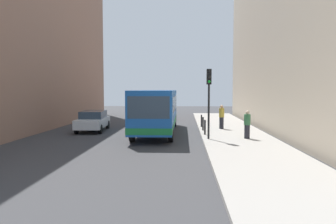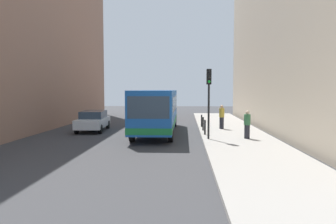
{
  "view_description": "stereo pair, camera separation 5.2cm",
  "coord_description": "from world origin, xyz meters",
  "px_view_note": "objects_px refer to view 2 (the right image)",
  "views": [
    {
      "loc": [
        2.15,
        -20.11,
        3.04
      ],
      "look_at": [
        1.08,
        0.46,
        1.62
      ],
      "focal_mm": 34.62,
      "sensor_mm": 36.0,
      "label": 1
    },
    {
      "loc": [
        2.2,
        -20.11,
        3.04
      ],
      "look_at": [
        1.08,
        0.46,
        1.62
      ],
      "focal_mm": 34.62,
      "sensor_mm": 36.0,
      "label": 2
    }
  ],
  "objects_px": {
    "pedestrian_near_signal": "(247,125)",
    "traffic_light": "(209,90)",
    "car_beside_bus": "(93,120)",
    "bus": "(157,108)",
    "pedestrian_mid_sidewalk": "(222,117)",
    "bollard_mid": "(203,124)",
    "bollard_far": "(202,121)",
    "car_behind_bus": "(162,111)",
    "bollard_near": "(205,127)"
  },
  "relations": [
    {
      "from": "car_behind_bus",
      "to": "bollard_mid",
      "type": "xyz_separation_m",
      "value": [
        3.74,
        -10.55,
        -0.16
      ]
    },
    {
      "from": "traffic_light",
      "to": "bollard_near",
      "type": "height_order",
      "value": "traffic_light"
    },
    {
      "from": "car_beside_bus",
      "to": "traffic_light",
      "type": "height_order",
      "value": "traffic_light"
    },
    {
      "from": "bus",
      "to": "bollard_far",
      "type": "distance_m",
      "value": 4.31
    },
    {
      "from": "bollard_near",
      "to": "bollard_far",
      "type": "distance_m",
      "value": 4.42
    },
    {
      "from": "bus",
      "to": "car_behind_bus",
      "type": "xyz_separation_m",
      "value": [
        -0.48,
        10.93,
        -0.94
      ]
    },
    {
      "from": "traffic_light",
      "to": "bollard_mid",
      "type": "distance_m",
      "value": 4.69
    },
    {
      "from": "pedestrian_near_signal",
      "to": "traffic_light",
      "type": "bearing_deg",
      "value": -79.16
    },
    {
      "from": "bus",
      "to": "bollard_mid",
      "type": "relative_size",
      "value": 11.61
    },
    {
      "from": "bollard_mid",
      "to": "bollard_near",
      "type": "bearing_deg",
      "value": -90.0
    },
    {
      "from": "bollard_far",
      "to": "pedestrian_mid_sidewalk",
      "type": "distance_m",
      "value": 1.9
    },
    {
      "from": "bus",
      "to": "pedestrian_mid_sidewalk",
      "type": "distance_m",
      "value": 4.94
    },
    {
      "from": "bollard_far",
      "to": "bollard_mid",
      "type": "bearing_deg",
      "value": -90.0
    },
    {
      "from": "traffic_light",
      "to": "bollard_near",
      "type": "xyz_separation_m",
      "value": [
        -0.1,
        1.83,
        -2.38
      ]
    },
    {
      "from": "bus",
      "to": "bollard_mid",
      "type": "distance_m",
      "value": 3.47
    },
    {
      "from": "car_beside_bus",
      "to": "bus",
      "type": "bearing_deg",
      "value": 166.96
    },
    {
      "from": "bus",
      "to": "pedestrian_near_signal",
      "type": "relative_size",
      "value": 6.63
    },
    {
      "from": "bollard_mid",
      "to": "pedestrian_near_signal",
      "type": "bearing_deg",
      "value": -57.53
    },
    {
      "from": "pedestrian_near_signal",
      "to": "pedestrian_mid_sidewalk",
      "type": "distance_m",
      "value": 4.88
    },
    {
      "from": "bollard_mid",
      "to": "pedestrian_mid_sidewalk",
      "type": "xyz_separation_m",
      "value": [
        1.42,
        1.02,
        0.41
      ]
    },
    {
      "from": "bollard_mid",
      "to": "pedestrian_mid_sidewalk",
      "type": "bearing_deg",
      "value": 35.59
    },
    {
      "from": "traffic_light",
      "to": "pedestrian_near_signal",
      "type": "bearing_deg",
      "value": 6.92
    },
    {
      "from": "pedestrian_near_signal",
      "to": "car_beside_bus",
      "type": "bearing_deg",
      "value": -107.74
    },
    {
      "from": "car_behind_bus",
      "to": "pedestrian_near_signal",
      "type": "relative_size",
      "value": 2.66
    },
    {
      "from": "car_behind_bus",
      "to": "traffic_light",
      "type": "relative_size",
      "value": 1.08
    },
    {
      "from": "bollard_far",
      "to": "bus",
      "type": "bearing_deg",
      "value": -141.5
    },
    {
      "from": "car_beside_bus",
      "to": "bollard_far",
      "type": "distance_m",
      "value": 8.27
    },
    {
      "from": "bollard_far",
      "to": "car_beside_bus",
      "type": "bearing_deg",
      "value": -167.31
    },
    {
      "from": "bus",
      "to": "car_beside_bus",
      "type": "height_order",
      "value": "bus"
    },
    {
      "from": "bollard_far",
      "to": "pedestrian_near_signal",
      "type": "height_order",
      "value": "pedestrian_near_signal"
    },
    {
      "from": "traffic_light",
      "to": "pedestrian_near_signal",
      "type": "xyz_separation_m",
      "value": [
        2.3,
        0.28,
        -2.03
      ]
    },
    {
      "from": "car_beside_bus",
      "to": "bollard_near",
      "type": "xyz_separation_m",
      "value": [
        8.07,
        -2.6,
        -0.16
      ]
    },
    {
      "from": "bollard_mid",
      "to": "pedestrian_near_signal",
      "type": "height_order",
      "value": "pedestrian_near_signal"
    },
    {
      "from": "bus",
      "to": "bollard_mid",
      "type": "height_order",
      "value": "bus"
    },
    {
      "from": "bus",
      "to": "bollard_near",
      "type": "distance_m",
      "value": 3.9
    },
    {
      "from": "bus",
      "to": "car_beside_bus",
      "type": "relative_size",
      "value": 2.45
    },
    {
      "from": "pedestrian_near_signal",
      "to": "bollard_near",
      "type": "bearing_deg",
      "value": -119.08
    },
    {
      "from": "car_behind_bus",
      "to": "pedestrian_near_signal",
      "type": "distance_m",
      "value": 15.57
    },
    {
      "from": "traffic_light",
      "to": "pedestrian_near_signal",
      "type": "distance_m",
      "value": 3.08
    },
    {
      "from": "pedestrian_mid_sidewalk",
      "to": "bollard_mid",
      "type": "bearing_deg",
      "value": 142.48
    },
    {
      "from": "car_beside_bus",
      "to": "traffic_light",
      "type": "xyz_separation_m",
      "value": [
        8.17,
        -4.44,
        2.22
      ]
    },
    {
      "from": "bollard_far",
      "to": "pedestrian_mid_sidewalk",
      "type": "height_order",
      "value": "pedestrian_mid_sidewalk"
    },
    {
      "from": "car_beside_bus",
      "to": "bollard_far",
      "type": "relative_size",
      "value": 4.75
    },
    {
      "from": "car_behind_bus",
      "to": "bollard_far",
      "type": "bearing_deg",
      "value": 113.45
    },
    {
      "from": "car_beside_bus",
      "to": "traffic_light",
      "type": "distance_m",
      "value": 9.56
    },
    {
      "from": "car_beside_bus",
      "to": "pedestrian_near_signal",
      "type": "relative_size",
      "value": 2.71
    },
    {
      "from": "pedestrian_mid_sidewalk",
      "to": "bollard_far",
      "type": "bearing_deg",
      "value": 66.98
    },
    {
      "from": "car_behind_bus",
      "to": "bollard_near",
      "type": "distance_m",
      "value": 13.29
    },
    {
      "from": "car_behind_bus",
      "to": "bollard_near",
      "type": "relative_size",
      "value": 4.65
    },
    {
      "from": "bollard_near",
      "to": "traffic_light",
      "type": "bearing_deg",
      "value": -86.88
    }
  ]
}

